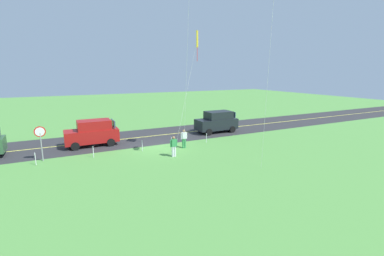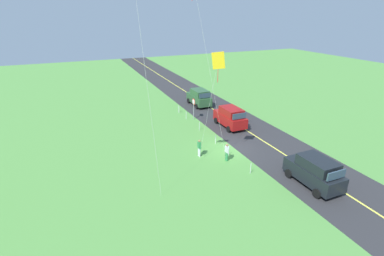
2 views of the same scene
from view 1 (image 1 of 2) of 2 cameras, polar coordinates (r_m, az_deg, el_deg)
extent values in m
cube|color=#549342|center=(23.52, -7.29, -4.05)|extent=(120.00, 120.00, 0.10)
cube|color=#2D2D30|center=(27.20, -10.11, -1.86)|extent=(120.00, 7.00, 0.00)
cube|color=#E5E04C|center=(27.20, -10.11, -1.85)|extent=(120.00, 0.16, 0.00)
cube|color=maroon|center=(25.01, -20.45, -1.54)|extent=(4.40, 1.90, 1.10)
cube|color=maroon|center=(24.84, -20.04, 0.65)|extent=(2.73, 1.75, 0.80)
cube|color=#334756|center=(24.75, -22.53, 0.43)|extent=(0.10, 1.62, 0.64)
cube|color=#334756|center=(25.07, -16.37, 0.99)|extent=(0.10, 1.62, 0.60)
cylinder|color=black|center=(24.12, -23.47, -3.60)|extent=(0.68, 0.22, 0.68)
cylinder|color=black|center=(25.96, -23.74, -2.57)|extent=(0.68, 0.22, 0.68)
cylinder|color=black|center=(24.40, -16.77, -2.94)|extent=(0.68, 0.22, 0.68)
cylinder|color=black|center=(26.22, -17.50, -1.98)|extent=(0.68, 0.22, 0.68)
cube|color=black|center=(28.83, 5.16, 0.86)|extent=(4.40, 1.90, 1.10)
cube|color=black|center=(28.80, 5.62, 2.75)|extent=(2.73, 1.75, 0.80)
cube|color=#334756|center=(28.24, 3.75, 2.61)|extent=(0.10, 1.62, 0.64)
cube|color=#334756|center=(29.68, 8.27, 2.96)|extent=(0.10, 1.62, 0.60)
cylinder|color=black|center=(27.42, 3.64, -0.86)|extent=(0.68, 0.22, 0.68)
cylinder|color=black|center=(29.04, 1.75, -0.13)|extent=(0.68, 0.22, 0.68)
cylinder|color=black|center=(28.94, 8.54, -0.30)|extent=(0.68, 0.22, 0.68)
cylinder|color=black|center=(30.48, 6.49, 0.37)|extent=(0.68, 0.22, 0.68)
cylinder|color=gray|center=(22.17, -29.23, -3.52)|extent=(0.08, 0.08, 2.10)
cylinder|color=red|center=(21.93, -29.53, -0.68)|extent=(0.76, 0.04, 0.76)
cylinder|color=white|center=(21.91, -29.53, -0.69)|extent=(0.62, 0.01, 0.62)
cylinder|color=#338C4C|center=(22.84, -1.51, -3.24)|extent=(0.16, 0.16, 0.82)
cylinder|color=#338C4C|center=(22.77, -1.92, -3.29)|extent=(0.16, 0.16, 0.82)
cube|color=silver|center=(22.64, -1.72, -1.58)|extent=(0.36, 0.22, 0.56)
cylinder|color=silver|center=(22.75, -1.17, -1.64)|extent=(0.10, 0.10, 0.52)
cylinder|color=silver|center=(22.55, -2.27, -1.76)|extent=(0.10, 0.10, 0.52)
sphere|color=#9E704C|center=(22.55, -1.73, -0.61)|extent=(0.22, 0.22, 0.22)
cylinder|color=silver|center=(20.58, -3.64, -4.95)|extent=(0.16, 0.16, 0.82)
cylinder|color=silver|center=(20.51, -4.10, -5.01)|extent=(0.16, 0.16, 0.82)
cube|color=#338C4C|center=(20.36, -3.90, -3.12)|extent=(0.36, 0.22, 0.56)
cylinder|color=#338C4C|center=(20.46, -3.28, -3.18)|extent=(0.10, 0.10, 0.52)
cylinder|color=#338C4C|center=(20.28, -4.52, -3.34)|extent=(0.10, 0.10, 0.52)
sphere|color=#9E704C|center=(20.26, -3.91, -2.06)|extent=(0.22, 0.22, 0.22)
cylinder|color=silver|center=(20.56, -1.08, 14.03)|extent=(0.80, 2.92, 14.27)
cylinder|color=silver|center=(20.41, -1.40, 6.27)|extent=(2.21, 0.44, 8.74)
cube|color=yellow|center=(21.14, 1.13, 18.33)|extent=(0.62, 0.88, 1.30)
cylinder|color=red|center=(21.05, 1.12, 15.90)|extent=(0.04, 0.04, 1.40)
cylinder|color=silver|center=(17.35, 15.95, 12.70)|extent=(0.43, 0.82, 13.47)
cylinder|color=silver|center=(24.57, 3.07, -2.08)|extent=(0.05, 0.05, 0.90)
cylinder|color=silver|center=(23.10, -4.37, -2.99)|extent=(0.05, 0.05, 0.90)
cylinder|color=silver|center=(22.30, -10.49, -3.71)|extent=(0.05, 0.05, 0.90)
cylinder|color=silver|center=(21.61, -20.17, -4.74)|extent=(0.05, 0.05, 0.90)
cylinder|color=silver|center=(21.58, -30.23, -5.67)|extent=(0.05, 0.05, 0.90)
camera|label=2|loc=(29.93, 48.61, 18.90)|focal=26.62mm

